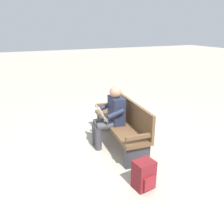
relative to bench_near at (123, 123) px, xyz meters
The scene contains 4 objects.
ground_plane 0.46m from the bench_near, 85.34° to the left, with size 40.00×40.00×0.00m, color #A89E8E.
bench_near is the anchor object (origin of this frame).
person_seated 0.29m from the bench_near, 71.71° to the left, with size 0.59×0.60×1.18m.
backpack 1.37m from the bench_near, 165.97° to the left, with size 0.30×0.31×0.43m.
Camera 1 is at (-3.64, 1.80, 2.20)m, focal length 36.86 mm.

